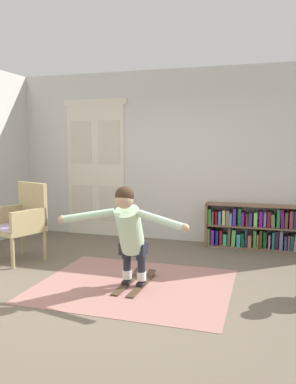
# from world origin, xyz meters

# --- Properties ---
(ground_plane) EXTENTS (7.20, 7.20, 0.00)m
(ground_plane) POSITION_xyz_m (0.00, 0.00, 0.00)
(ground_plane) COLOR #665A4B
(back_wall) EXTENTS (6.00, 0.10, 2.90)m
(back_wall) POSITION_xyz_m (0.00, 2.60, 1.45)
(back_wall) COLOR beige
(back_wall) RESTS_ON ground
(double_door) EXTENTS (1.22, 0.05, 2.45)m
(double_door) POSITION_xyz_m (-1.56, 2.54, 1.23)
(double_door) COLOR beige
(double_door) RESTS_ON ground
(rug) EXTENTS (2.23, 1.81, 0.01)m
(rug) POSITION_xyz_m (-0.03, 0.25, 0.00)
(rug) COLOR #A06D65
(rug) RESTS_ON ground
(bookshelf) EXTENTS (1.78, 0.30, 0.70)m
(bookshelf) POSITION_xyz_m (1.37, 2.39, 0.32)
(bookshelf) COLOR brown
(bookshelf) RESTS_ON ground
(wicker_chair) EXTENTS (0.77, 0.77, 1.10)m
(wicker_chair) POSITION_xyz_m (-1.91, 0.78, 0.58)
(wicker_chair) COLOR tan
(wicker_chair) RESTS_ON ground
(skis_pair) EXTENTS (0.29, 0.82, 0.07)m
(skis_pair) POSITION_xyz_m (-0.03, 0.28, 0.02)
(skis_pair) COLOR #483324
(skis_pair) RESTS_ON rug
(person_skier) EXTENTS (1.48, 0.58, 1.13)m
(person_skier) POSITION_xyz_m (-0.04, 0.10, 0.71)
(person_skier) COLOR white
(person_skier) RESTS_ON skis_pair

